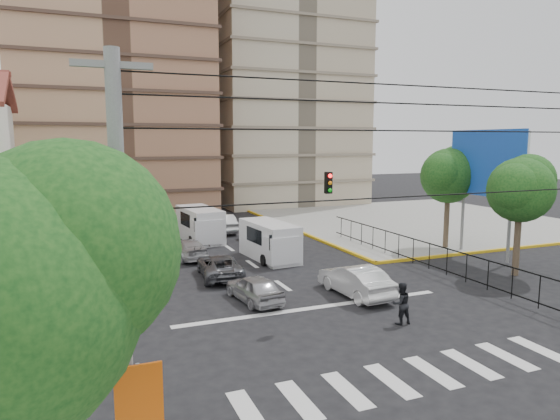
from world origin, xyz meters
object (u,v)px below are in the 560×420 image
traffic_light_nw (121,228)px  car_silver_front_left (254,288)px  district_sign (139,409)px  car_white_front_right (355,280)px  van_left_lane (201,226)px  van_right_lane (271,242)px  pedestrian_crosswalk (401,303)px

traffic_light_nw → car_silver_front_left: (5.56, -4.72, -2.46)m
district_sign → car_white_front_right: 16.21m
traffic_light_nw → van_left_lane: 12.33m
district_sign → van_right_lane: district_sign is taller
van_right_lane → district_sign: bearing=-122.7°
van_right_lane → pedestrian_crosswalk: 12.63m
van_right_lane → car_white_front_right: bearing=-87.7°
van_right_lane → van_left_lane: 7.96m
traffic_light_nw → van_right_lane: (9.31, 2.86, -1.96)m
car_silver_front_left → car_white_front_right: size_ratio=0.83×
van_right_lane → van_left_lane: bearing=105.4°
traffic_light_nw → district_sign: bearing=-93.4°
van_left_lane → car_silver_front_left: size_ratio=1.50×
traffic_light_nw → pedestrian_crosswalk: bearing=-43.6°
car_silver_front_left → pedestrian_crosswalk: pedestrian_crosswalk is taller
traffic_light_nw → district_sign: (-1.00, -17.04, -0.66)m
car_silver_front_left → car_white_front_right: car_white_front_right is taller
van_right_lane → car_silver_front_left: 8.47m
van_right_lane → van_left_lane: size_ratio=0.94×
district_sign → car_white_front_right: district_sign is taller
car_silver_front_left → car_white_front_right: (4.89, -0.97, 0.11)m
district_sign → car_white_front_right: size_ratio=0.69×
van_left_lane → car_silver_front_left: (-0.93, -15.03, -0.57)m
district_sign → van_left_lane: size_ratio=0.56×
car_silver_front_left → pedestrian_crosswalk: (4.67, -5.01, 0.22)m
van_right_lane → van_left_lane: van_left_lane is taller
car_white_front_right → van_left_lane: bearing=-79.7°
van_right_lane → car_white_front_right: size_ratio=1.17×
pedestrian_crosswalk → van_left_lane: bearing=-76.9°
district_sign → traffic_light_nw: bearing=86.6°
district_sign → van_right_lane: 22.45m
traffic_light_nw → van_right_lane: traffic_light_nw is taller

